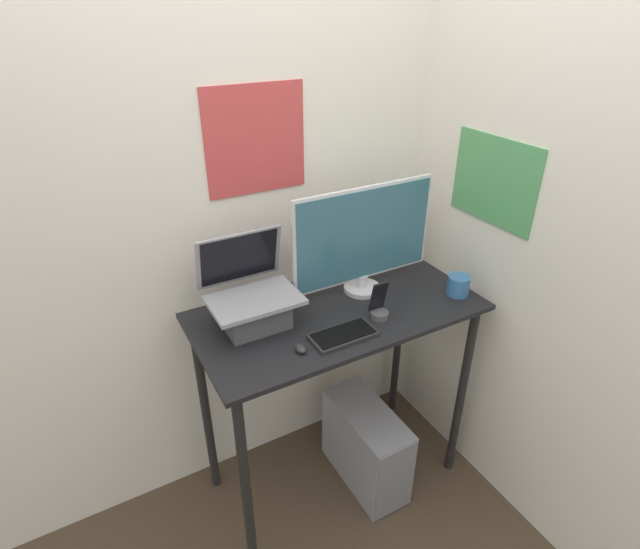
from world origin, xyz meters
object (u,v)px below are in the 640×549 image
Objects in this scene: computer_tower at (366,446)px; keyboard at (343,335)px; cell_phone at (379,307)px; mouse at (300,348)px; monitor at (364,240)px; laptop at (253,303)px.

keyboard is at bearing -156.06° from computer_tower.
computer_tower is (0.20, 0.09, -0.77)m from keyboard.
cell_phone reaches higher than computer_tower.
monitor is at bearing 30.39° from mouse.
monitor is at bearing 1.33° from laptop.
keyboard is (-0.24, -0.24, -0.23)m from monitor.
keyboard is at bearing -134.70° from monitor.
keyboard is at bearing -43.03° from laptop.
mouse is 0.36× the size of cell_phone.
cell_phone reaches higher than keyboard.
monitor is at bearing 45.30° from keyboard.
laptop reaches higher than cell_phone.
monitor is 0.41m from keyboard.
cell_phone is at bearing -23.44° from laptop.
computer_tower is (0.45, -0.14, -0.85)m from laptop.
monitor is 2.60× the size of keyboard.
keyboard is 0.20m from cell_phone.
monitor is 1.34× the size of computer_tower.
mouse is at bearing -179.98° from keyboard.
laptop is 0.51m from monitor.
mouse is at bearing -166.64° from computer_tower.
cell_phone reaches higher than mouse.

